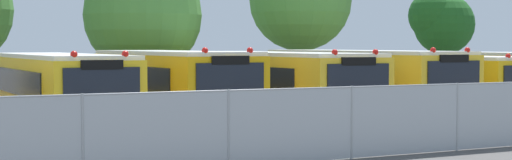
# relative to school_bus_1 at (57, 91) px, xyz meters

# --- Properties ---
(ground_plane) EXTENTS (160.00, 160.00, 0.00)m
(ground_plane) POSITION_rel_school_bus_1_xyz_m (7.49, 0.18, -1.41)
(ground_plane) COLOR #514F4C
(school_bus_1) EXTENTS (2.63, 10.07, 2.67)m
(school_bus_1) POSITION_rel_school_bus_1_xyz_m (0.00, 0.00, 0.00)
(school_bus_1) COLOR yellow
(school_bus_1) RESTS_ON ground_plane
(school_bus_2) EXTENTS (2.66, 9.46, 2.75)m
(school_bus_2) POSITION_rel_school_bus_1_xyz_m (3.66, 0.00, 0.04)
(school_bus_2) COLOR #EAA80C
(school_bus_2) RESTS_ON ground_plane
(school_bus_3) EXTENTS (2.70, 11.04, 2.69)m
(school_bus_3) POSITION_rel_school_bus_1_xyz_m (7.57, 0.24, 0.01)
(school_bus_3) COLOR yellow
(school_bus_3) RESTS_ON ground_plane
(school_bus_4) EXTENTS (2.57, 10.64, 2.74)m
(school_bus_4) POSITION_rel_school_bus_1_xyz_m (11.20, 0.25, 0.04)
(school_bus_4) COLOR yellow
(school_bus_4) RESTS_ON ground_plane
(school_bus_5) EXTENTS (2.71, 9.43, 2.53)m
(school_bus_5) POSITION_rel_school_bus_1_xyz_m (15.05, 0.30, -0.07)
(school_bus_5) COLOR yellow
(school_bus_5) RESTS_ON ground_plane
(school_bus_6) EXTENTS (2.61, 9.56, 2.64)m
(school_bus_6) POSITION_rel_school_bus_1_xyz_m (18.83, 0.30, -0.02)
(school_bus_6) COLOR #EAA80C
(school_bus_6) RESTS_ON ground_plane
(tree_2) EXTENTS (5.18, 5.18, 6.71)m
(tree_2) POSITION_rel_school_bus_1_xyz_m (5.46, 8.79, 2.67)
(tree_2) COLOR #4C3823
(tree_2) RESTS_ON ground_plane
(tree_3) EXTENTS (5.05, 5.05, 7.56)m
(tree_3) POSITION_rel_school_bus_1_xyz_m (13.82, 9.55, 3.60)
(tree_3) COLOR #4C3823
(tree_3) RESTS_ON ground_plane
(tree_4) EXTENTS (3.79, 3.45, 5.86)m
(tree_4) POSITION_rel_school_bus_1_xyz_m (23.80, 10.91, 2.73)
(tree_4) COLOR #4C3823
(tree_4) RESTS_ON ground_plane
(chainlink_fence) EXTENTS (30.00, 0.07, 1.81)m
(chainlink_fence) POSITION_rel_school_bus_1_xyz_m (7.23, -7.79, -0.47)
(chainlink_fence) COLOR #9EA0A3
(chainlink_fence) RESTS_ON ground_plane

